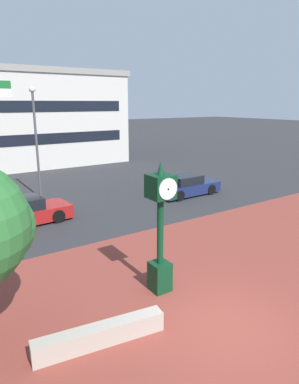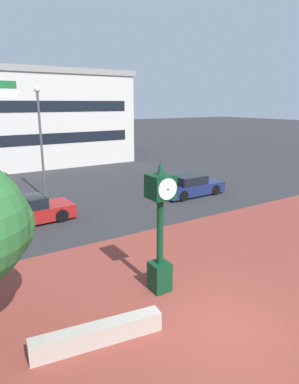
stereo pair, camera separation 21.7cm
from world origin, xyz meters
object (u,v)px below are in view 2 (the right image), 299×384
(street_lamp_post, at_px, (40,131))
(car_street_far, at_px, (191,186))
(street_clock, at_px, (160,228))
(car_street_mid, at_px, (28,212))
(civic_building, at_px, (10,118))

(street_lamp_post, bearing_deg, car_street_far, -29.52)
(street_clock, bearing_deg, car_street_far, 46.58)
(car_street_far, relative_size, street_lamp_post, 0.65)
(car_street_mid, relative_size, street_lamp_post, 0.65)
(car_street_mid, height_order, civic_building, civic_building)
(street_clock, distance_m, car_street_far, 11.61)
(car_street_far, bearing_deg, street_clock, -45.56)
(civic_building, relative_size, street_lamp_post, 3.15)
(car_street_mid, bearing_deg, street_lamp_post, 150.25)
(street_clock, relative_size, street_lamp_post, 0.62)
(car_street_mid, relative_size, civic_building, 0.21)
(civic_building, xyz_separation_m, street_lamp_post, (-1.34, -14.78, -0.25))
(car_street_far, xyz_separation_m, street_lamp_post, (-7.80, 4.41, 3.43))
(car_street_mid, height_order, car_street_far, same)
(street_clock, bearing_deg, civic_building, 87.63)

